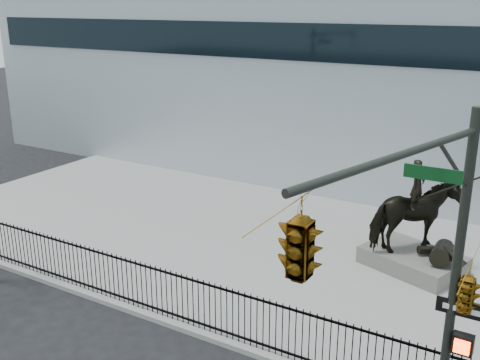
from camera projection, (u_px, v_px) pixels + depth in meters
The scene contains 7 objects.
ground at pixel (155, 350), 14.60m from camera, with size 120.00×120.00×0.00m, color black.
plaza at pixel (278, 250), 20.31m from camera, with size 30.00×12.00×0.15m, color gray.
building at pixel (391, 84), 29.62m from camera, with size 44.00×14.00×9.00m, color silver.
picket_fence at pixel (183, 298), 15.35m from camera, with size 22.10×0.10×1.50m.
statue_plinth at pixel (413, 260), 18.69m from camera, with size 3.06×2.10×0.57m, color #54514C.
equestrian_statue at pixel (418, 219), 18.20m from camera, with size 3.73×2.95×3.32m.
traffic_signal_right at pixel (397, 269), 8.34m from camera, with size 2.17×6.86×7.00m.
Camera 1 is at (8.31, -9.68, 8.65)m, focal length 42.00 mm.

